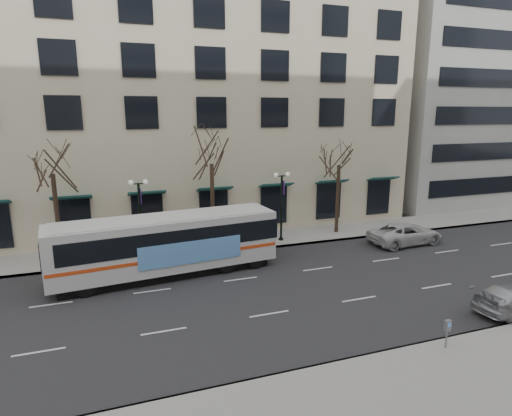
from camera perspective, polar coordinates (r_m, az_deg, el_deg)
name	(u,v)px	position (r m, az deg, el deg)	size (l,w,h in m)	color
ground	(254,295)	(23.10, -0.33, -11.52)	(160.00, 160.00, 0.00)	black
sidewalk_far	(277,238)	(32.63, 2.80, -4.01)	(80.00, 4.00, 0.15)	gray
building_hotel	(157,83)	(41.25, -13.12, 15.95)	(40.00, 20.00, 24.00)	#C6B897
building_office	(459,39)	(56.98, 25.46, 19.71)	(25.00, 20.00, 35.00)	#999993
tree_far_left	(51,158)	(28.99, -25.66, 5.99)	(3.60, 3.60, 8.34)	black
tree_far_mid	(211,150)	(29.61, -5.98, 7.69)	(3.60, 3.60, 8.55)	black
tree_far_right	(340,153)	(33.43, 11.08, 7.27)	(3.60, 3.60, 8.06)	black
lamp_post_left	(140,214)	(28.91, -15.17, -0.78)	(1.22, 0.45, 5.21)	black
lamp_post_right	(282,203)	(31.20, 3.43, 0.63)	(1.22, 0.45, 5.21)	black
city_bus	(168,243)	(25.66, -11.70, -4.62)	(13.37, 4.20, 3.56)	silver
white_pickup	(405,233)	(33.14, 19.27, -3.22)	(2.56, 5.55, 1.54)	silver
pay_station	(447,328)	(19.41, 24.16, -14.37)	(0.26, 0.18, 1.19)	gray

